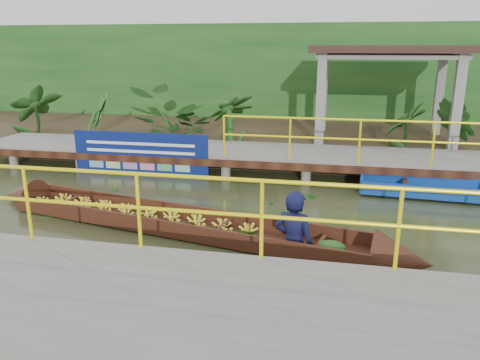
# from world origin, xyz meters

# --- Properties ---
(ground) EXTENTS (80.00, 80.00, 0.00)m
(ground) POSITION_xyz_m (0.00, 0.00, 0.00)
(ground) COLOR #2E361B
(ground) RESTS_ON ground
(land_strip) EXTENTS (30.00, 8.00, 0.45)m
(land_strip) POSITION_xyz_m (0.00, 7.50, 0.23)
(land_strip) COLOR #362A1B
(land_strip) RESTS_ON ground
(far_dock) EXTENTS (16.00, 2.06, 1.66)m
(far_dock) POSITION_xyz_m (0.02, 3.43, 0.48)
(far_dock) COLOR slate
(far_dock) RESTS_ON ground
(near_dock) EXTENTS (18.00, 2.40, 1.73)m
(near_dock) POSITION_xyz_m (1.00, -4.20, 0.30)
(near_dock) COLOR slate
(near_dock) RESTS_ON ground
(pavilion) EXTENTS (4.40, 3.00, 3.00)m
(pavilion) POSITION_xyz_m (3.00, 6.30, 2.82)
(pavilion) COLOR slate
(pavilion) RESTS_ON ground
(foliage_backdrop) EXTENTS (30.00, 0.80, 4.00)m
(foliage_backdrop) POSITION_xyz_m (0.00, 10.00, 2.00)
(foliage_backdrop) COLOR #174516
(foliage_backdrop) RESTS_ON ground
(vendor_boat) EXTENTS (8.54, 2.59, 2.22)m
(vendor_boat) POSITION_xyz_m (-0.59, -0.94, 0.31)
(vendor_boat) COLOR #371A0F
(vendor_boat) RESTS_ON ground
(moored_blue_boat) EXTENTS (3.38, 1.10, 0.79)m
(moored_blue_boat) POSITION_xyz_m (4.49, 2.06, 0.14)
(moored_blue_boat) COLOR navy
(moored_blue_boat) RESTS_ON ground
(blue_banner) EXTENTS (3.56, 0.04, 1.11)m
(blue_banner) POSITION_xyz_m (-3.17, 2.48, 0.56)
(blue_banner) COLOR navy
(blue_banner) RESTS_ON ground
(tropical_plants) EXTENTS (14.31, 1.31, 1.64)m
(tropical_plants) POSITION_xyz_m (-1.65, 5.30, 1.27)
(tropical_plants) COLOR #174516
(tropical_plants) RESTS_ON ground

